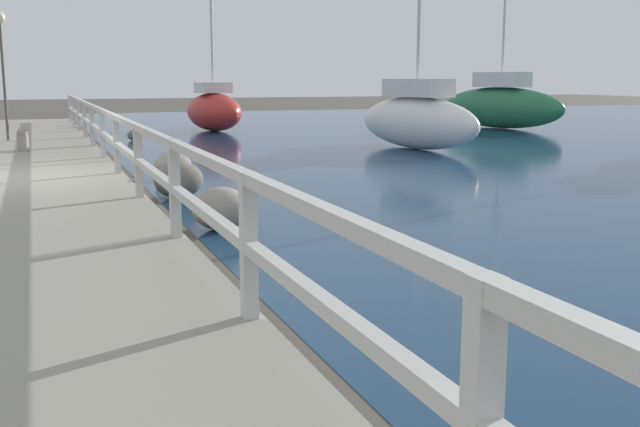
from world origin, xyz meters
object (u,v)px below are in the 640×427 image
(sailboat_red, at_px, (214,110))
(sailboat_green, at_px, (501,105))
(mooring_bollard, at_px, (23,140))
(sailboat_white, at_px, (417,119))
(dock_lamp, at_px, (1,43))

(sailboat_red, bearing_deg, sailboat_green, -19.70)
(mooring_bollard, height_order, sailboat_white, sailboat_white)
(sailboat_white, bearing_deg, mooring_bollard, 177.64)
(dock_lamp, xyz_separation_m, sailboat_green, (17.34, 4.07, -1.86))
(mooring_bollard, relative_size, sailboat_green, 0.06)
(mooring_bollard, xyz_separation_m, sailboat_green, (16.96, 7.32, 0.29))
(sailboat_red, bearing_deg, dock_lamp, -143.83)
(mooring_bollard, relative_size, sailboat_red, 0.08)
(sailboat_white, bearing_deg, dock_lamp, 159.63)
(mooring_bollard, xyz_separation_m, sailboat_red, (6.34, 9.63, 0.15))
(dock_lamp, bearing_deg, mooring_bollard, -83.29)
(sailboat_green, bearing_deg, dock_lamp, 179.13)
(dock_lamp, bearing_deg, sailboat_red, 43.56)
(mooring_bollard, height_order, sailboat_red, sailboat_red)
(dock_lamp, relative_size, sailboat_green, 0.40)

